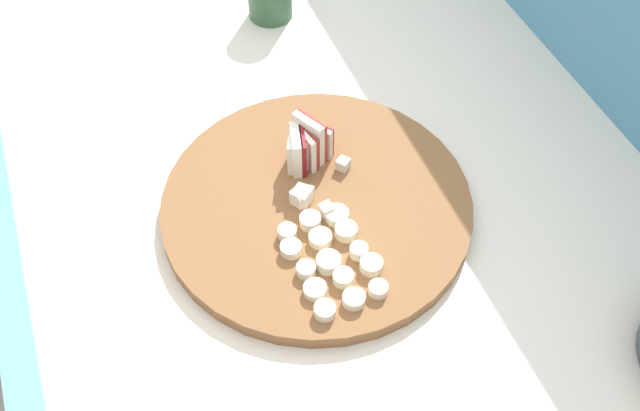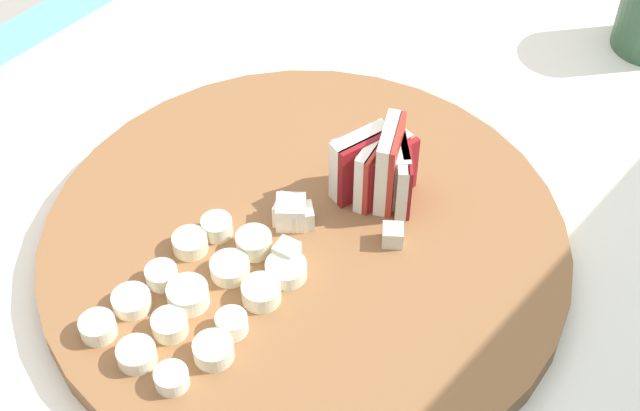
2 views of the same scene
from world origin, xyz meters
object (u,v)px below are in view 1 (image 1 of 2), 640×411
Objects in this scene: apple_dice_pile at (310,194)px; apple_wedge_fan at (305,144)px; cutting_board at (317,206)px; banana_slice_rows at (331,257)px.

apple_wedge_fan is at bearing 164.46° from apple_dice_pile.
apple_wedge_fan is 0.07m from apple_dice_pile.
apple_wedge_fan reaches higher than cutting_board.
banana_slice_rows is (0.16, -0.03, -0.02)m from apple_wedge_fan.
cutting_board is at bearing 46.93° from apple_dice_pile.
cutting_board is 5.75× the size of apple_wedge_fan.
banana_slice_rows is at bearing -9.84° from apple_wedge_fan.
banana_slice_rows is (0.09, -0.02, 0.02)m from cutting_board.
apple_dice_pile reaches higher than cutting_board.
cutting_board is 0.09m from banana_slice_rows.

